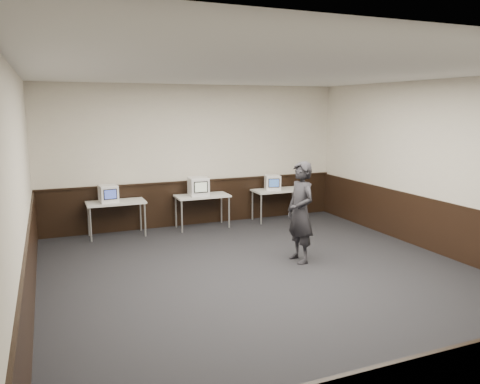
# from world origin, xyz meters

# --- Properties ---
(floor) EXTENTS (8.00, 8.00, 0.00)m
(floor) POSITION_xyz_m (0.00, 0.00, 0.00)
(floor) COLOR black
(floor) RESTS_ON ground
(ceiling) EXTENTS (8.00, 8.00, 0.00)m
(ceiling) POSITION_xyz_m (0.00, 0.00, 3.20)
(ceiling) COLOR white
(ceiling) RESTS_ON back_wall
(back_wall) EXTENTS (7.00, 0.00, 7.00)m
(back_wall) POSITION_xyz_m (0.00, 4.00, 1.60)
(back_wall) COLOR beige
(back_wall) RESTS_ON ground
(left_wall) EXTENTS (0.00, 8.00, 8.00)m
(left_wall) POSITION_xyz_m (-3.50, 0.00, 1.60)
(left_wall) COLOR beige
(left_wall) RESTS_ON ground
(right_wall) EXTENTS (0.00, 8.00, 8.00)m
(right_wall) POSITION_xyz_m (3.50, 0.00, 1.60)
(right_wall) COLOR beige
(right_wall) RESTS_ON ground
(wainscot_back) EXTENTS (6.98, 0.04, 1.00)m
(wainscot_back) POSITION_xyz_m (0.00, 3.98, 0.50)
(wainscot_back) COLOR black
(wainscot_back) RESTS_ON back_wall
(wainscot_left) EXTENTS (0.04, 7.98, 1.00)m
(wainscot_left) POSITION_xyz_m (-3.48, 0.00, 0.50)
(wainscot_left) COLOR black
(wainscot_left) RESTS_ON left_wall
(wainscot_right) EXTENTS (0.04, 7.98, 1.00)m
(wainscot_right) POSITION_xyz_m (3.48, 0.00, 0.50)
(wainscot_right) COLOR black
(wainscot_right) RESTS_ON right_wall
(wainscot_rail) EXTENTS (6.98, 0.06, 0.04)m
(wainscot_rail) POSITION_xyz_m (0.00, 3.96, 1.02)
(wainscot_rail) COLOR black
(wainscot_rail) RESTS_ON wainscot_back
(desk_left) EXTENTS (1.20, 0.60, 0.75)m
(desk_left) POSITION_xyz_m (-1.90, 3.60, 0.68)
(desk_left) COLOR silver
(desk_left) RESTS_ON ground
(desk_center) EXTENTS (1.20, 0.60, 0.75)m
(desk_center) POSITION_xyz_m (0.00, 3.60, 0.68)
(desk_center) COLOR silver
(desk_center) RESTS_ON ground
(desk_right) EXTENTS (1.20, 0.60, 0.75)m
(desk_right) POSITION_xyz_m (1.90, 3.60, 0.68)
(desk_right) COLOR silver
(desk_right) RESTS_ON ground
(emac_left) EXTENTS (0.39, 0.42, 0.36)m
(emac_left) POSITION_xyz_m (-2.05, 3.57, 0.93)
(emac_left) COLOR white
(emac_left) RESTS_ON desk_left
(emac_center) EXTENTS (0.44, 0.47, 0.41)m
(emac_center) POSITION_xyz_m (-0.10, 3.56, 0.96)
(emac_center) COLOR white
(emac_center) RESTS_ON desk_center
(emac_right) EXTENTS (0.44, 0.45, 0.35)m
(emac_right) POSITION_xyz_m (1.76, 3.60, 0.93)
(emac_right) COLOR white
(emac_right) RESTS_ON desk_right
(person) EXTENTS (0.46, 0.67, 1.78)m
(person) POSITION_xyz_m (0.86, 0.69, 0.89)
(person) COLOR black
(person) RESTS_ON ground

